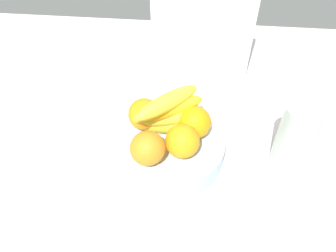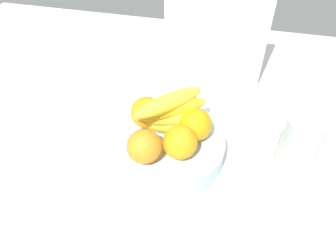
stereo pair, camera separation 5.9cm
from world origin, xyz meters
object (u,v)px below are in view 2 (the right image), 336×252
cutting_board (216,26)px  thermos_tumbler (298,148)px  orange_back_right (144,146)px  banana_bunch (171,114)px  orange_back_left (147,112)px  orange_center (177,108)px  orange_front_left (180,142)px  orange_front_right (195,125)px  fruit_bowl (168,147)px

cutting_board → thermos_tumbler: cutting_board is taller
orange_back_right → cutting_board: 40.78cm
orange_back_right → thermos_tumbler: thermos_tumbler is taller
orange_back_right → banana_bunch: (3.61, 9.37, 1.57)cm
orange_back_left → orange_back_right: (2.27, -10.28, 0.00)cm
orange_center → orange_back_left: bearing=-153.7°
orange_front_left → banana_bunch: 7.64cm
orange_front_right → orange_center: same height
orange_center → thermos_tumbler: (27.54, -5.74, -1.34)cm
orange_front_right → orange_back_left: (-11.68, 1.56, 0.00)cm
orange_back_right → banana_bunch: bearing=68.9°
orange_front_right → banana_bunch: 6.04cm
orange_front_left → banana_bunch: banana_bunch is taller
orange_back_right → orange_center: bearing=72.6°
fruit_bowl → orange_back_right: size_ratio=3.53×
orange_front_left → orange_back_right: same height
fruit_bowl → orange_center: bearing=84.5°
banana_bunch → fruit_bowl: bearing=-90.5°
fruit_bowl → cutting_board: bearing=79.2°
orange_back_left → thermos_tumbler: thermos_tumbler is taller
orange_front_left → cutting_board: (2.61, 35.96, 8.37)cm
orange_back_right → orange_front_left: bearing=21.3°
orange_center → cutting_board: 27.13cm
orange_front_left → banana_bunch: bearing=117.8°
orange_center → banana_bunch: 4.45cm
fruit_bowl → cutting_board: cutting_board is taller
orange_back_right → fruit_bowl: bearing=61.9°
fruit_bowl → banana_bunch: size_ratio=1.50×
orange_center → banana_bunch: banana_bunch is taller
fruit_bowl → orange_center: (0.65, 6.77, 6.68)cm
orange_center → cutting_board: cutting_board is taller
orange_center → orange_back_right: same height
banana_bunch → orange_center: bearing=81.3°
cutting_board → orange_center: bearing=-101.1°
fruit_bowl → orange_front_right: size_ratio=3.53×
orange_center → banana_bunch: (-0.63, -4.12, 1.57)cm
orange_center → orange_back_left: (-6.51, -3.22, 0.00)cm
orange_front_right → banana_bunch: size_ratio=0.43×
orange_front_left → orange_back_left: size_ratio=1.00×
orange_back_right → banana_bunch: banana_bunch is taller
fruit_bowl → orange_front_right: 9.08cm
banana_bunch → orange_back_right: bearing=-111.1°
orange_center → orange_back_left: 7.27cm
cutting_board → thermos_tumbler: 39.25cm
banana_bunch → thermos_tumbler: 28.37cm
orange_front_left → orange_back_right: 7.61cm
orange_front_right → thermos_tumbler: thermos_tumbler is taller
orange_front_left → orange_back_right: (-7.09, -2.76, 0.00)cm
orange_front_right → orange_back_right: bearing=-137.2°
orange_front_left → thermos_tumbler: 25.22cm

